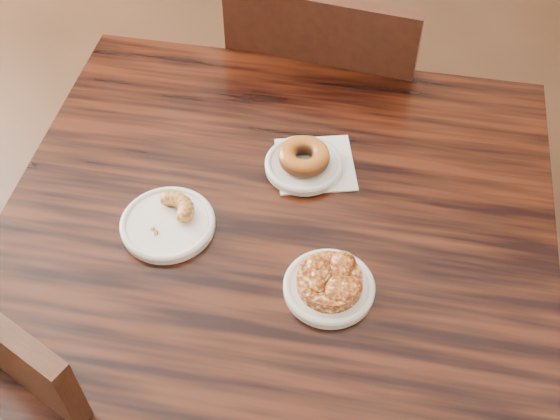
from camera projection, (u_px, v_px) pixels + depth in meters
The scene contains 10 objects.
floor at pixel (264, 293), 2.01m from camera, with size 5.00×5.00×0.00m, color black.
cafe_table at pixel (275, 339), 1.50m from camera, with size 0.96×0.96×0.75m, color black.
chair_far at pixel (332, 108), 1.85m from camera, with size 0.45×0.45×0.90m, color black, non-canonical shape.
napkin at pixel (315, 164), 1.31m from camera, with size 0.14×0.14×0.00m, color silver.
plate_donut at pixel (304, 165), 1.29m from camera, with size 0.14×0.14×0.01m, color silver.
plate_cruller at pixel (168, 224), 1.21m from camera, with size 0.16×0.16×0.01m, color white.
plate_fritter at pixel (329, 288), 1.13m from camera, with size 0.15×0.15×0.01m, color silver.
glazed_donut at pixel (304, 157), 1.28m from camera, with size 0.09×0.09×0.03m, color #9A4D16.
apple_fritter at pixel (330, 280), 1.11m from camera, with size 0.14×0.14×0.03m, color #451607, non-canonical shape.
cruller_fragment at pixel (166, 217), 1.19m from camera, with size 0.10×0.10×0.03m, color brown, non-canonical shape.
Camera 1 is at (0.59, -0.93, 1.70)m, focal length 45.00 mm.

